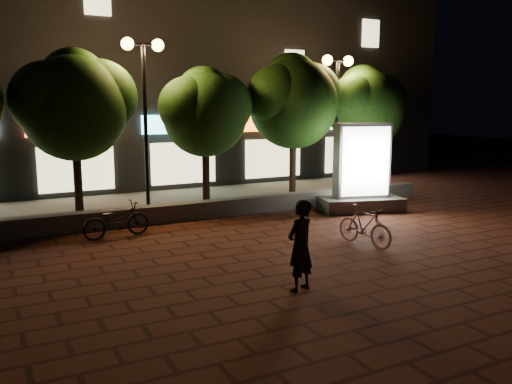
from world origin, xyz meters
TOP-DOWN VIEW (x-y plane):
  - ground at (0.00, 0.00)m, footprint 80.00×80.00m
  - retaining_wall at (0.00, 4.00)m, footprint 16.00×0.45m
  - sidewalk at (0.00, 6.50)m, footprint 16.00×5.00m
  - building_block at (-0.01, 12.99)m, footprint 28.00×8.12m
  - tree_left at (-3.45, 5.46)m, footprint 3.60×3.00m
  - tree_mid at (0.55, 5.46)m, footprint 3.24×2.70m
  - tree_right at (3.86, 5.46)m, footprint 3.72×3.10m
  - tree_far_right at (7.05, 5.46)m, footprint 3.48×2.90m
  - street_lamp_left at (-1.50, 5.20)m, footprint 1.26×0.36m
  - street_lamp_right at (5.50, 5.20)m, footprint 1.26×0.36m
  - ad_kiosk at (4.69, 2.69)m, footprint 2.81×1.92m
  - scooter_pink at (2.10, -0.70)m, footprint 0.74×1.67m
  - rider at (-0.91, -2.59)m, footprint 0.71×0.59m
  - scooter_parked at (-3.01, 2.81)m, footprint 1.79×0.82m

SIDE VIEW (x-z plane):
  - ground at x=0.00m, z-range 0.00..0.00m
  - sidewalk at x=0.00m, z-range 0.00..0.08m
  - retaining_wall at x=0.00m, z-range 0.00..0.50m
  - scooter_parked at x=-3.01m, z-range 0.00..0.91m
  - scooter_pink at x=2.10m, z-range 0.00..0.97m
  - rider at x=-0.91m, z-range 0.00..1.68m
  - ad_kiosk at x=4.69m, z-range -0.27..2.51m
  - tree_mid at x=0.55m, z-range 0.97..5.47m
  - tree_far_right at x=7.05m, z-range 0.99..5.75m
  - tree_left at x=-3.45m, z-range 1.00..5.89m
  - tree_right at x=3.86m, z-range 1.03..6.10m
  - street_lamp_right at x=5.50m, z-range 1.40..6.38m
  - street_lamp_left at x=-1.50m, z-range 1.44..6.62m
  - building_block at x=-0.01m, z-range -0.65..10.65m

